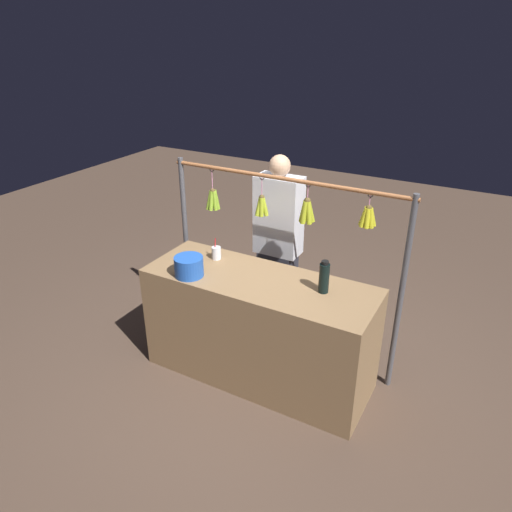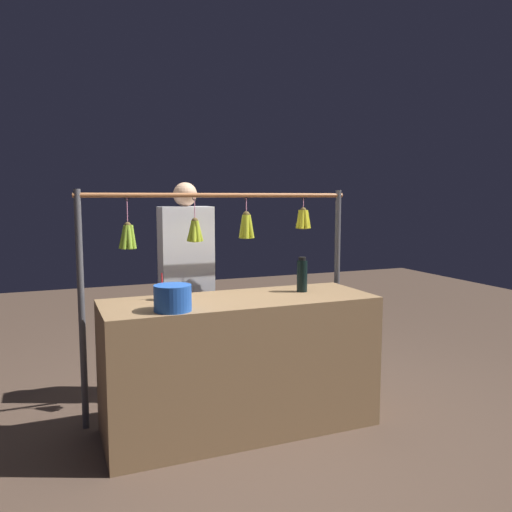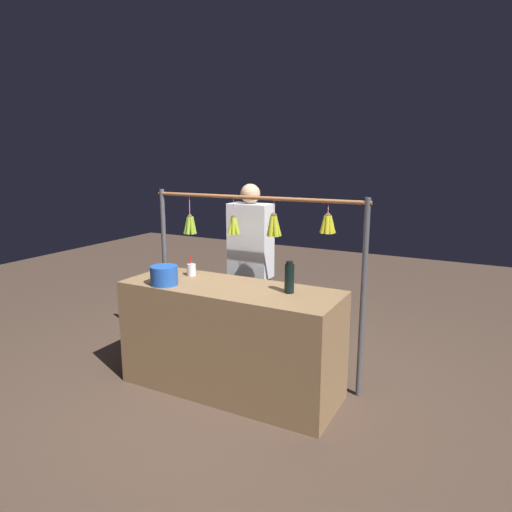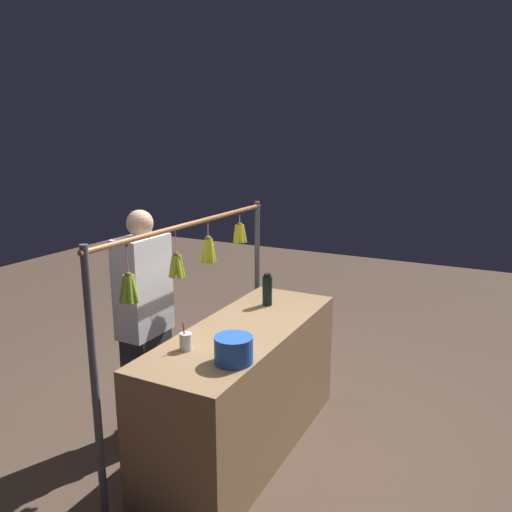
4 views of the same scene
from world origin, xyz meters
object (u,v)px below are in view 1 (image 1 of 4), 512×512
at_px(drink_cup, 216,253).
at_px(vendor_person, 278,249).
at_px(water_bottle, 324,277).
at_px(blue_bucket, 189,266).

height_order(drink_cup, vendor_person, vendor_person).
distance_m(water_bottle, blue_bucket, 1.02).
height_order(water_bottle, drink_cup, water_bottle).
relative_size(drink_cup, vendor_person, 0.11).
height_order(blue_bucket, drink_cup, drink_cup).
relative_size(blue_bucket, drink_cup, 1.25).
height_order(blue_bucket, vendor_person, vendor_person).
bearing_deg(vendor_person, drink_cup, 62.08).
xyz_separation_m(water_bottle, blue_bucket, (0.98, 0.26, -0.04)).
relative_size(blue_bucket, vendor_person, 0.13).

